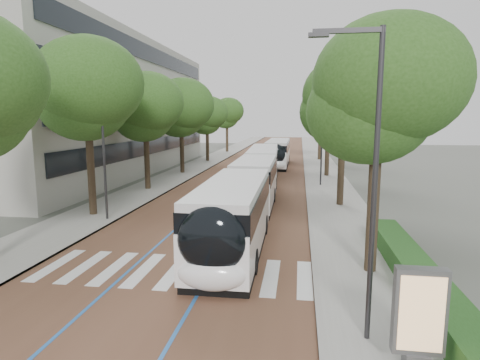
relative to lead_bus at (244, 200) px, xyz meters
The scene contains 20 objects.
ground 7.79m from the lead_bus, 105.70° to the right, with size 160.00×160.00×0.00m, color #51544C.
road 32.77m from the lead_bus, 93.61° to the left, with size 11.00×140.00×0.02m, color brown.
sidewalk_left 34.07m from the lead_bus, 106.32° to the left, with size 4.00×140.00×0.12m, color gray.
sidewalk_right 33.15m from the lead_bus, 80.55° to the left, with size 4.00×140.00×0.12m, color gray.
kerb_left 33.59m from the lead_bus, 103.20° to the left, with size 0.20×140.00×0.14m, color gray.
kerb_right 32.89m from the lead_bus, 83.82° to the left, with size 0.20×140.00×0.14m, color gray.
zebra_crossing 6.79m from the lead_bus, 106.37° to the right, with size 10.55×3.60×0.01m.
lane_line_left 32.91m from the lead_bus, 96.40° to the left, with size 0.12×126.00×0.01m, color #235FB0.
lane_line_right 32.71m from the lead_bus, 90.81° to the left, with size 0.12×126.00×0.01m, color #235FB0.
office_building 30.33m from the lead_bus, 136.18° to the left, with size 18.11×40.00×14.00m.
hedge 10.23m from the lead_bus, 46.18° to the right, with size 1.20×14.00×0.80m, color #204718.
streetlight_near 11.74m from the lead_bus, 66.20° to the right, with size 1.82×0.20×8.00m.
streetlight_far 15.68m from the lead_bus, 72.74° to the left, with size 1.82×0.20×8.00m.
lamp_post_left 8.56m from the lead_bus, behind, with size 0.14×0.14×8.00m, color #2D2D2F.
trees_left 18.53m from the lead_bus, 122.43° to the left, with size 6.49×60.59×9.99m.
trees_right 15.81m from the lead_bus, 67.91° to the left, with size 6.01×47.44×9.37m.
lead_bus is the anchor object (origin of this frame).
bus_queued_0 15.57m from the lead_bus, 91.47° to the left, with size 3.09×12.50×3.20m.
bus_queued_1 28.52m from the lead_bus, 89.51° to the left, with size 2.60×12.41×3.20m.
ad_panel 12.80m from the lead_bus, 63.67° to the right, with size 1.18×0.45×2.44m.
Camera 1 is at (4.90, -13.34, 5.95)m, focal length 30.00 mm.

